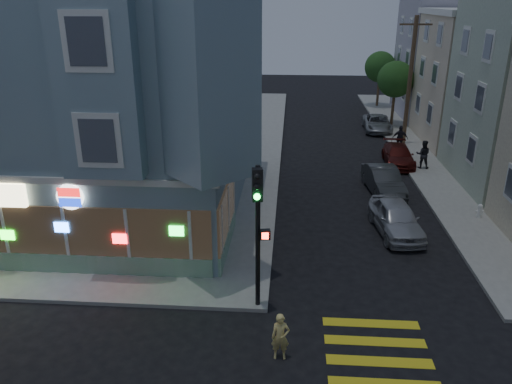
# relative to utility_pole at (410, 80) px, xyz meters

# --- Properties ---
(ground) EXTENTS (120.00, 120.00, 0.00)m
(ground) POSITION_rel_utility_pole_xyz_m (-12.00, -24.00, -4.80)
(ground) COLOR black
(ground) RESTS_ON ground
(sidewalk_nw) EXTENTS (33.00, 42.00, 0.15)m
(sidewalk_nw) POSITION_rel_utility_pole_xyz_m (-25.50, -1.00, -4.72)
(sidewalk_nw) COLOR gray
(sidewalk_nw) RESTS_ON ground
(corner_building) EXTENTS (14.60, 14.60, 11.40)m
(corner_building) POSITION_rel_utility_pole_xyz_m (-18.00, -13.02, 1.02)
(corner_building) COLOR gray
(corner_building) RESTS_ON sidewalk_nw
(row_house_c) EXTENTS (12.00, 8.60, 9.00)m
(row_house_c) POSITION_rel_utility_pole_xyz_m (7.50, 1.00, -0.15)
(row_house_c) COLOR beige
(row_house_c) RESTS_ON sidewalk_ne
(row_house_d) EXTENTS (12.00, 8.60, 10.50)m
(row_house_d) POSITION_rel_utility_pole_xyz_m (7.50, 10.00, 0.60)
(row_house_d) COLOR #A8A3B3
(row_house_d) RESTS_ON sidewalk_ne
(utility_pole) EXTENTS (2.20, 0.30, 9.00)m
(utility_pole) POSITION_rel_utility_pole_xyz_m (0.00, 0.00, 0.00)
(utility_pole) COLOR #4C3826
(utility_pole) RESTS_ON sidewalk_ne
(street_tree_near) EXTENTS (3.00, 3.00, 5.30)m
(street_tree_near) POSITION_rel_utility_pole_xyz_m (0.20, 6.00, -0.86)
(street_tree_near) COLOR #4C3826
(street_tree_near) RESTS_ON sidewalk_ne
(street_tree_far) EXTENTS (3.00, 3.00, 5.30)m
(street_tree_far) POSITION_rel_utility_pole_xyz_m (0.20, 14.00, -0.86)
(street_tree_far) COLOR #4C3826
(street_tree_far) RESTS_ON sidewalk_ne
(running_child) EXTENTS (0.57, 0.40, 1.51)m
(running_child) POSITION_rel_utility_pole_xyz_m (-8.50, -24.27, -4.04)
(running_child) COLOR #DFCA72
(running_child) RESTS_ON ground
(pedestrian_a) EXTENTS (0.98, 0.83, 1.79)m
(pedestrian_a) POSITION_rel_utility_pole_xyz_m (-0.00, -5.83, -3.75)
(pedestrian_a) COLOR black
(pedestrian_a) RESTS_ON sidewalk_ne
(pedestrian_b) EXTENTS (1.12, 0.64, 1.81)m
(pedestrian_b) POSITION_rel_utility_pole_xyz_m (-0.70, -2.09, -3.74)
(pedestrian_b) COLOR #23222A
(pedestrian_b) RESTS_ON sidewalk_ne
(parked_car_a) EXTENTS (2.26, 4.59, 1.50)m
(parked_car_a) POSITION_rel_utility_pole_xyz_m (-3.40, -15.22, -4.04)
(parked_car_a) COLOR #AFB1B7
(parked_car_a) RESTS_ON ground
(parked_car_b) EXTENTS (2.01, 4.54, 1.45)m
(parked_car_b) POSITION_rel_utility_pole_xyz_m (-3.12, -10.02, -4.07)
(parked_car_b) COLOR #35383A
(parked_car_b) RESTS_ON ground
(parked_car_c) EXTENTS (1.93, 4.40, 1.26)m
(parked_car_c) POSITION_rel_utility_pole_xyz_m (-1.30, -4.79, -4.17)
(parked_car_c) COLOR #4F1512
(parked_car_c) RESTS_ON ground
(parked_car_d) EXTENTS (2.27, 4.66, 1.28)m
(parked_car_d) POSITION_rel_utility_pole_xyz_m (-1.30, 4.14, -4.16)
(parked_car_d) COLOR gray
(parked_car_d) RESTS_ON ground
(traffic_signal) EXTENTS (0.62, 0.58, 5.14)m
(traffic_signal) POSITION_rel_utility_pole_xyz_m (-9.34, -21.83, -1.17)
(traffic_signal) COLOR black
(traffic_signal) RESTS_ON sidewalk_nw
(fire_hydrant) EXTENTS (0.40, 0.23, 0.70)m
(fire_hydrant) POSITION_rel_utility_pole_xyz_m (1.00, -13.43, -4.28)
(fire_hydrant) COLOR white
(fire_hydrant) RESTS_ON sidewalk_ne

